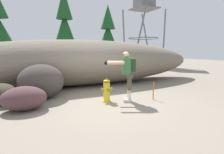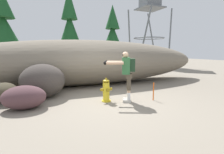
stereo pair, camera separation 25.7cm
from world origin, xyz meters
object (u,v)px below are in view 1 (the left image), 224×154
(fire_hydrant, at_px, (107,91))
(boulder_large, at_px, (2,94))
(boulder_small, at_px, (24,98))
(survey_stake, at_px, (153,91))
(watchtower, at_px, (144,1))
(utility_worker, at_px, (127,70))
(boulder_mid, at_px, (41,81))

(fire_hydrant, height_order, boulder_large, fire_hydrant)
(fire_hydrant, distance_m, boulder_small, 2.42)
(boulder_large, bearing_deg, fire_hydrant, -21.33)
(fire_hydrant, height_order, survey_stake, fire_hydrant)
(watchtower, height_order, survey_stake, watchtower)
(utility_worker, xyz_separation_m, boulder_mid, (-2.47, 1.65, -0.43))
(boulder_large, xyz_separation_m, watchtower, (12.10, 9.71, 6.51))
(boulder_mid, distance_m, boulder_small, 1.29)
(utility_worker, height_order, boulder_mid, utility_worker)
(utility_worker, xyz_separation_m, survey_stake, (0.93, -0.20, -0.72))
(boulder_small, xyz_separation_m, watchtower, (11.46, 10.66, 6.50))
(fire_hydrant, distance_m, watchtower, 15.57)
(fire_hydrant, bearing_deg, utility_worker, -24.76)
(utility_worker, relative_size, boulder_large, 1.54)
(watchtower, bearing_deg, survey_stake, -123.54)
(watchtower, bearing_deg, boulder_mid, -138.97)
(utility_worker, bearing_deg, boulder_large, 3.23)
(fire_hydrant, relative_size, boulder_small, 0.65)
(watchtower, bearing_deg, utility_worker, -127.16)
(utility_worker, height_order, boulder_small, utility_worker)
(boulder_small, bearing_deg, boulder_large, 123.63)
(utility_worker, bearing_deg, boulder_small, 15.60)
(boulder_large, relative_size, boulder_mid, 0.68)
(watchtower, distance_m, survey_stake, 15.12)
(boulder_large, xyz_separation_m, survey_stake, (4.56, -1.66, -0.02))
(boulder_small, bearing_deg, watchtower, 42.94)
(survey_stake, bearing_deg, utility_worker, 167.77)
(utility_worker, distance_m, watchtower, 15.17)
(boulder_large, xyz_separation_m, boulder_mid, (1.16, 0.19, 0.28))
(boulder_large, distance_m, boulder_small, 1.15)
(boulder_large, distance_m, boulder_mid, 1.21)
(boulder_large, bearing_deg, boulder_mid, 9.36)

